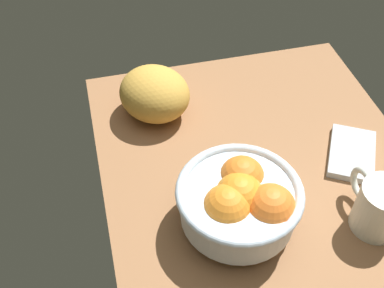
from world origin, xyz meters
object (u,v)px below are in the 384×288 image
(fruit_bowl, at_px, (241,201))
(bread_loaf, at_px, (155,94))
(napkin_folded, at_px, (352,154))
(mug, at_px, (379,207))

(fruit_bowl, xyz_separation_m, bread_loaf, (-0.31, -0.09, -0.01))
(napkin_folded, height_order, mug, mug)
(fruit_bowl, relative_size, mug, 1.63)
(fruit_bowl, distance_m, mug, 0.23)
(bread_loaf, bearing_deg, fruit_bowl, 15.40)
(bread_loaf, height_order, napkin_folded, bread_loaf)
(mug, bearing_deg, napkin_folded, 166.37)
(fruit_bowl, bearing_deg, mug, 75.86)
(napkin_folded, distance_m, mug, 0.16)
(bread_loaf, bearing_deg, mug, 40.22)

